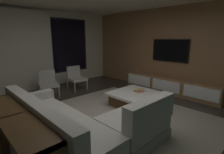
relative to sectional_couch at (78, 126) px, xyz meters
name	(u,v)px	position (x,y,z in m)	size (l,w,h in m)	color
floor	(107,122)	(0.84, 0.20, -0.29)	(9.20, 9.20, 0.00)	#332B26
back_wall_with_window	(34,50)	(0.78, 3.82, 1.05)	(6.60, 0.30, 2.70)	beige
media_wall	(179,51)	(3.90, 0.20, 1.06)	(0.12, 7.80, 2.70)	#8E6642
area_rug	(122,118)	(1.19, 0.10, -0.28)	(3.20, 3.80, 0.01)	gray
sectional_couch	(78,126)	(0.00, 0.00, 0.00)	(1.98, 2.50, 0.82)	gray
coffee_table	(136,99)	(1.98, 0.35, -0.10)	(1.16, 1.16, 0.36)	#4B331A
book_stack_on_coffee_table	(139,90)	(2.13, 0.37, 0.09)	(0.26, 0.21, 0.05)	#D77E87
accent_chair_near_window	(76,77)	(1.73, 2.80, 0.14)	(0.57, 0.59, 0.78)	#B2ADA0
accent_chair_by_curtain	(48,82)	(0.72, 2.75, 0.14)	(0.67, 0.68, 0.78)	#B2ADA0
media_console	(170,86)	(3.61, 0.26, -0.04)	(0.46, 3.10, 0.52)	#8E6642
mounted_tv	(170,50)	(3.79, 0.45, 1.06)	(0.05, 1.22, 0.71)	black
console_table_behind_couch	(16,137)	(-0.91, 0.13, 0.13)	(0.40, 2.10, 0.74)	#4B331A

